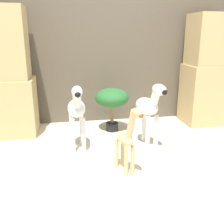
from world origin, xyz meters
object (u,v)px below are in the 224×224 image
object	(u,v)px
potted_palm_front	(112,100)
giraffe_figurine	(127,139)
zebra_left	(77,110)
zebra_right	(149,108)

from	to	relation	value
potted_palm_front	giraffe_figurine	bearing A→B (deg)	-92.90
zebra_left	giraffe_figurine	distance (m)	0.70
zebra_right	giraffe_figurine	distance (m)	0.63
zebra_right	zebra_left	world-z (taller)	same
zebra_right	giraffe_figurine	bearing A→B (deg)	-124.50
zebra_right	zebra_left	xyz separation A→B (m)	(-0.75, 0.05, 0.00)
zebra_right	potted_palm_front	world-z (taller)	zebra_right
zebra_right	potted_palm_front	xyz separation A→B (m)	(-0.30, 0.55, -0.03)
zebra_left	giraffe_figurine	bearing A→B (deg)	-54.45
zebra_right	potted_palm_front	bearing A→B (deg)	118.56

